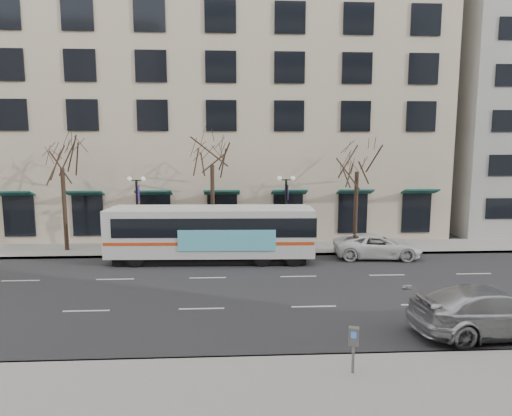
{
  "coord_description": "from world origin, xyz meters",
  "views": [
    {
      "loc": [
        1.47,
        -20.48,
        6.96
      ],
      "look_at": [
        2.59,
        1.19,
        4.0
      ],
      "focal_mm": 30.0,
      "sensor_mm": 36.0,
      "label": 1
    }
  ],
  "objects": [
    {
      "name": "ground",
      "position": [
        0.0,
        0.0,
        0.0
      ],
      "size": [
        160.0,
        160.0,
        0.0
      ],
      "primitive_type": "plane",
      "color": "black",
      "rests_on": "ground"
    },
    {
      "name": "silver_car",
      "position": [
        11.18,
        -5.46,
        0.9
      ],
      "size": [
        6.37,
        3.01,
        1.79
      ],
      "primitive_type": "imported",
      "rotation": [
        0.0,
        0.0,
        1.65
      ],
      "color": "#ADAFB5",
      "rests_on": "ground"
    },
    {
      "name": "lamp_post_right",
      "position": [
        5.01,
        8.2,
        2.94
      ],
      "size": [
        1.22,
        0.45,
        5.21
      ],
      "color": "black",
      "rests_on": "ground"
    },
    {
      "name": "lamp_post_left",
      "position": [
        -4.99,
        8.2,
        2.94
      ],
      "size": [
        1.22,
        0.45,
        5.21
      ],
      "color": "black",
      "rests_on": "ground"
    },
    {
      "name": "tree_far_right",
      "position": [
        10.0,
        8.8,
        6.42
      ],
      "size": [
        3.6,
        3.6,
        8.06
      ],
      "color": "black",
      "rests_on": "ground"
    },
    {
      "name": "sidewalk_far",
      "position": [
        5.0,
        9.0,
        0.07
      ],
      "size": [
        80.0,
        4.0,
        0.15
      ],
      "primitive_type": "cube",
      "color": "gray",
      "rests_on": "ground"
    },
    {
      "name": "city_bus",
      "position": [
        0.11,
        5.79,
        1.89
      ],
      "size": [
        12.81,
        3.21,
        3.45
      ],
      "rotation": [
        0.0,
        0.0,
        -0.03
      ],
      "color": "silver",
      "rests_on": "ground"
    },
    {
      "name": "building_hotel",
      "position": [
        -2.0,
        21.0,
        12.0
      ],
      "size": [
        40.0,
        20.0,
        24.0
      ],
      "primitive_type": "cube",
      "color": "#C8B299",
      "rests_on": "ground"
    },
    {
      "name": "pay_station",
      "position": [
        5.09,
        -8.29,
        1.21
      ],
      "size": [
        0.36,
        0.29,
        1.46
      ],
      "rotation": [
        0.0,
        0.0,
        -0.3
      ],
      "color": "slate",
      "rests_on": "sidewalk_near"
    },
    {
      "name": "tree_far_left",
      "position": [
        -10.0,
        8.8,
        6.7
      ],
      "size": [
        3.6,
        3.6,
        8.34
      ],
      "color": "black",
      "rests_on": "ground"
    },
    {
      "name": "tree_far_mid",
      "position": [
        0.0,
        8.8,
        6.91
      ],
      "size": [
        3.6,
        3.6,
        8.55
      ],
      "color": "black",
      "rests_on": "ground"
    },
    {
      "name": "white_pickup",
      "position": [
        10.73,
        6.2,
        0.77
      ],
      "size": [
        5.76,
        3.04,
        1.55
      ],
      "primitive_type": "imported",
      "rotation": [
        0.0,
        0.0,
        1.48
      ],
      "color": "silver",
      "rests_on": "ground"
    }
  ]
}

